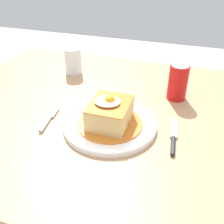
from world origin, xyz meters
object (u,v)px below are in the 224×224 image
object	(u,v)px
fork	(48,120)
main_plate	(110,124)
knife	(173,140)
soda_can	(178,82)
drinking_glass	(73,62)

from	to	relation	value
fork	main_plate	bearing A→B (deg)	10.31
fork	knife	world-z (taller)	same
soda_can	drinking_glass	world-z (taller)	soda_can
drinking_glass	soda_can	bearing A→B (deg)	-11.28
fork	knife	distance (m)	0.38
fork	soda_can	distance (m)	0.45
main_plate	knife	distance (m)	0.19
knife	drinking_glass	size ratio (longest dim) A/B	1.58
soda_can	fork	bearing A→B (deg)	-142.74
fork	drinking_glass	size ratio (longest dim) A/B	1.35
main_plate	knife	xyz separation A→B (m)	(0.19, -0.02, -0.00)
fork	drinking_glass	world-z (taller)	drinking_glass
soda_can	main_plate	bearing A→B (deg)	-125.21
fork	soda_can	bearing A→B (deg)	37.26
main_plate	drinking_glass	distance (m)	0.42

